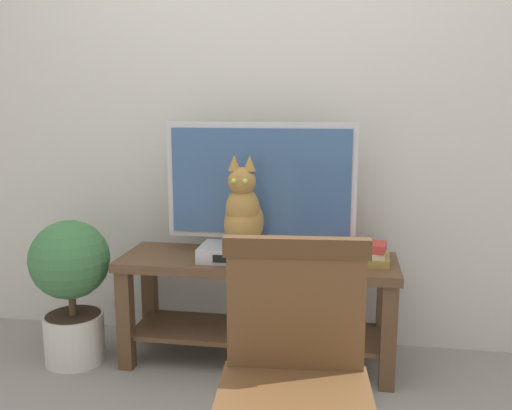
# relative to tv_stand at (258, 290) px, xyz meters

# --- Properties ---
(back_wall) EXTENTS (7.00, 0.12, 2.80)m
(back_wall) POSITION_rel_tv_stand_xyz_m (-0.01, 0.37, 1.02)
(back_wall) COLOR beige
(back_wall) RESTS_ON ground
(tv_stand) EXTENTS (1.34, 0.44, 0.54)m
(tv_stand) POSITION_rel_tv_stand_xyz_m (0.00, 0.00, 0.00)
(tv_stand) COLOR #513823
(tv_stand) RESTS_ON ground
(tv) EXTENTS (0.93, 0.20, 0.65)m
(tv) POSITION_rel_tv_stand_xyz_m (0.00, 0.09, 0.50)
(tv) COLOR #B7B7BC
(tv) RESTS_ON tv_stand
(media_box) EXTENTS (0.42, 0.23, 0.07)m
(media_box) POSITION_rel_tv_stand_xyz_m (-0.06, -0.05, 0.20)
(media_box) COLOR #ADADB2
(media_box) RESTS_ON tv_stand
(cat) EXTENTS (0.19, 0.37, 0.44)m
(cat) POSITION_rel_tv_stand_xyz_m (-0.06, -0.07, 0.39)
(cat) COLOR olive
(cat) RESTS_ON media_box
(wooden_chair) EXTENTS (0.47, 0.47, 0.89)m
(wooden_chair) POSITION_rel_tv_stand_xyz_m (0.28, -1.10, 0.15)
(wooden_chair) COLOR brown
(wooden_chair) RESTS_ON ground
(book_stack) EXTENTS (0.25, 0.19, 0.10)m
(book_stack) POSITION_rel_tv_stand_xyz_m (0.51, -0.00, 0.21)
(book_stack) COLOR olive
(book_stack) RESTS_ON tv_stand
(potted_plant) EXTENTS (0.39, 0.39, 0.72)m
(potted_plant) POSITION_rel_tv_stand_xyz_m (-0.91, -0.14, 0.04)
(potted_plant) COLOR beige
(potted_plant) RESTS_ON ground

